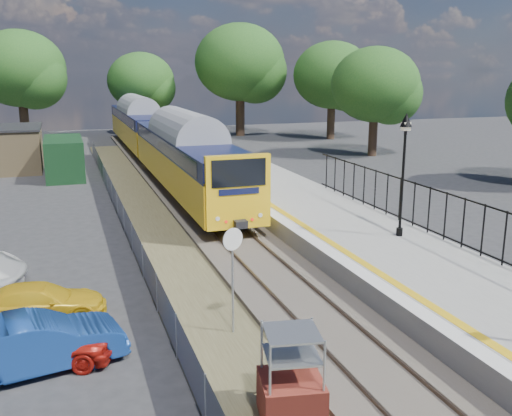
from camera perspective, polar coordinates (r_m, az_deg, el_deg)
name	(u,v)px	position (r m, az deg, el deg)	size (l,w,h in m)	color
ground	(347,351)	(15.23, 9.09, -13.90)	(120.00, 120.00, 0.00)	#2D2D30
track_bed	(226,243)	(23.41, -3.00, -3.54)	(5.90, 80.00, 0.29)	#473F38
platform	(348,235)	(23.50, 9.17, -2.73)	(5.00, 70.00, 0.90)	gray
platform_edge	(301,229)	(22.50, 4.56, -2.12)	(0.90, 70.00, 0.01)	silver
victorian_lamp_north	(405,146)	(21.58, 14.64, 6.01)	(0.44, 0.44, 4.60)	black
palisade_fence	(499,235)	(19.89, 23.16, -2.54)	(0.12, 26.00, 2.00)	black
wire_fence	(127,225)	(24.82, -12.81, -1.65)	(0.06, 52.00, 1.20)	#999EA3
tree_line	(149,74)	(54.45, -10.68, 12.99)	(56.80, 43.80, 11.88)	#332319
train	(157,136)	(42.50, -9.92, 7.14)	(2.82, 40.83, 3.51)	yellow
brick_plinth	(291,378)	(11.98, 3.56, -16.62)	(1.45, 1.45, 2.01)	maroon
speed_sign	(233,262)	(15.08, -2.35, -5.42)	(0.59, 0.21, 3.02)	#999EA3
car_red	(37,338)	(15.19, -21.08, -12.07)	(1.51, 3.76, 1.28)	#B71A10
car_blue	(36,344)	(14.84, -21.14, -12.53)	(1.45, 4.15, 1.37)	navy
car_yellow	(40,302)	(17.63, -20.78, -8.81)	(1.49, 3.67, 1.06)	yellow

